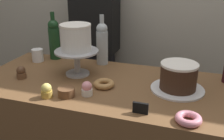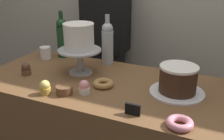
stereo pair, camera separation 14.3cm
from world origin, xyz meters
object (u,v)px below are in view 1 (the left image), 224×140
object	(u,v)px
wine_bottle_clear	(102,43)
donut_pink	(188,119)
cupcake_strawberry	(87,89)
price_sign_chalkboard	(140,108)
wine_bottle_green	(54,38)
cake_stand_pedestal	(77,58)
cupcake_lemon	(47,91)
barista_figure	(96,52)
cupcake_chocolate	(21,73)
donut_maple	(104,84)
coffee_cup_ceramic	(38,55)
white_layer_cake	(76,38)
cookie_stack	(66,92)
chocolate_round_cake	(179,76)

from	to	relation	value
wine_bottle_clear	donut_pink	xyz separation A→B (m)	(0.59, -0.55, -0.13)
cupcake_strawberry	price_sign_chalkboard	xyz separation A→B (m)	(0.29, -0.09, -0.01)
wine_bottle_green	price_sign_chalkboard	xyz separation A→B (m)	(0.73, -0.54, -0.12)
cake_stand_pedestal	cupcake_lemon	bearing A→B (deg)	-93.38
barista_figure	donut_pink	bearing A→B (deg)	-50.44
wine_bottle_green	barista_figure	world-z (taller)	barista_figure
cupcake_chocolate	donut_pink	distance (m)	0.96
cupcake_chocolate	cupcake_lemon	bearing A→B (deg)	-31.32
donut_maple	price_sign_chalkboard	distance (m)	0.32
cupcake_chocolate	barista_figure	world-z (taller)	barista_figure
cupcake_lemon	coffee_cup_ceramic	xyz separation A→B (m)	(-0.34, 0.45, 0.01)
white_layer_cake	cookie_stack	size ratio (longest dim) A/B	2.12
chocolate_round_cake	donut_pink	world-z (taller)	chocolate_round_cake
donut_pink	price_sign_chalkboard	xyz separation A→B (m)	(-0.21, 0.01, 0.01)
cupcake_chocolate	cookie_stack	xyz separation A→B (m)	(0.35, -0.12, -0.01)
cupcake_lemon	cookie_stack	size ratio (longest dim) A/B	0.88
price_sign_chalkboard	wine_bottle_clear	bearing A→B (deg)	124.84
white_layer_cake	chocolate_round_cake	distance (m)	0.61
donut_maple	barista_figure	distance (m)	0.83
cake_stand_pedestal	wine_bottle_clear	world-z (taller)	wine_bottle_clear
donut_maple	price_sign_chalkboard	bearing A→B (deg)	-40.25
white_layer_cake	donut_maple	bearing A→B (deg)	-28.33
cupcake_strawberry	cookie_stack	size ratio (longest dim) A/B	0.88
price_sign_chalkboard	cookie_stack	bearing A→B (deg)	173.27
donut_pink	cookie_stack	world-z (taller)	cookie_stack
white_layer_cake	coffee_cup_ceramic	xyz separation A→B (m)	(-0.36, 0.13, -0.19)
cake_stand_pedestal	wine_bottle_clear	xyz separation A→B (m)	(0.08, 0.23, 0.04)
donut_pink	white_layer_cake	bearing A→B (deg)	153.58
cookie_stack	price_sign_chalkboard	world-z (taller)	price_sign_chalkboard
chocolate_round_cake	wine_bottle_green	distance (m)	0.90
cake_stand_pedestal	price_sign_chalkboard	world-z (taller)	cake_stand_pedestal
wine_bottle_green	cupcake_chocolate	bearing A→B (deg)	-91.47
price_sign_chalkboard	barista_figure	xyz separation A→B (m)	(-0.59, 0.96, -0.09)
donut_maple	cookie_stack	distance (m)	0.22
cookie_stack	cake_stand_pedestal	bearing A→B (deg)	103.97
white_layer_cake	coffee_cup_ceramic	distance (m)	0.42
cupcake_strawberry	donut_maple	xyz separation A→B (m)	(0.05, 0.12, -0.02)
donut_pink	cookie_stack	size ratio (longest dim) A/B	1.33
cake_stand_pedestal	wine_bottle_clear	bearing A→B (deg)	71.45
cake_stand_pedestal	chocolate_round_cake	xyz separation A→B (m)	(0.59, -0.03, -0.02)
cake_stand_pedestal	cupcake_strawberry	size ratio (longest dim) A/B	3.46
white_layer_cake	donut_maple	xyz separation A→B (m)	(0.21, -0.11, -0.21)
chocolate_round_cake	cake_stand_pedestal	bearing A→B (deg)	177.14
wine_bottle_clear	cookie_stack	size ratio (longest dim) A/B	3.87
chocolate_round_cake	cupcake_lemon	size ratio (longest dim) A/B	2.58
cake_stand_pedestal	wine_bottle_clear	distance (m)	0.24
white_layer_cake	cupcake_lemon	bearing A→B (deg)	-93.38
chocolate_round_cake	donut_pink	xyz separation A→B (m)	(0.07, -0.30, -0.06)
donut_maple	cupcake_lemon	bearing A→B (deg)	-138.34
wine_bottle_clear	barista_figure	bearing A→B (deg)	117.24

